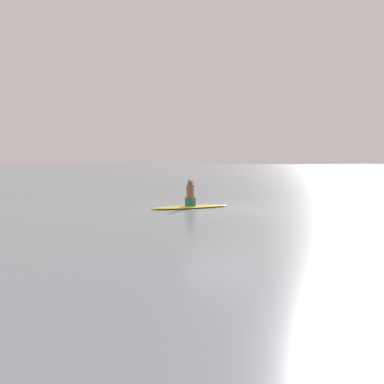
# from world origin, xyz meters

# --- Properties ---
(ground_plane) EXTENTS (400.00, 400.00, 0.00)m
(ground_plane) POSITION_xyz_m (0.00, 0.00, 0.00)
(ground_plane) COLOR gray
(surfboard) EXTENTS (3.17, 1.43, 0.08)m
(surfboard) POSITION_xyz_m (-1.00, 0.35, 0.04)
(surfboard) COLOR gold
(surfboard) RESTS_ON ground
(person_paddler) EXTENTS (0.38, 0.43, 0.99)m
(person_paddler) POSITION_xyz_m (-1.00, 0.35, 0.53)
(person_paddler) COLOR #26664C
(person_paddler) RESTS_ON surfboard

